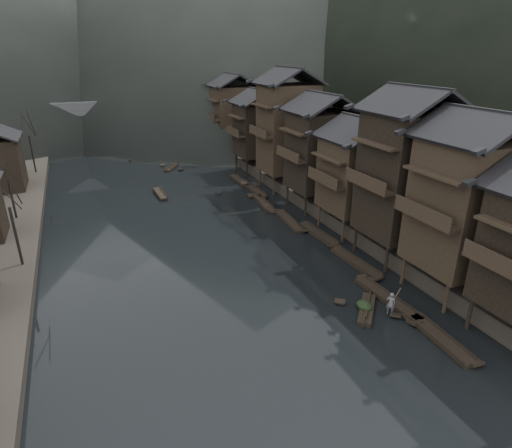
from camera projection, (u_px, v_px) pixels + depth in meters
water at (257, 331)px, 30.80m from camera, size 300.00×300.00×0.00m
right_bank at (349, 155)px, 77.06m from camera, size 40.00×200.00×1.80m
stilt_houses at (328, 138)px, 49.98m from camera, size 9.00×67.60×16.77m
bare_trees at (3, 189)px, 40.26m from camera, size 3.99×62.80×7.97m
moored_sampans at (303, 229)px, 47.54m from camera, size 3.09×47.32×0.47m
midriver_boats at (141, 163)px, 74.35m from camera, size 11.72×40.81×0.44m
stone_bridge at (124, 118)px, 90.10m from camera, size 40.00×6.00×9.00m
hero_sampan at (367, 308)px, 33.16m from camera, size 3.84×4.16×0.43m
cargo_heap at (365, 302)px, 33.04m from camera, size 1.07×1.40×0.64m
boatman at (391, 301)px, 32.05m from camera, size 0.80×0.78×1.85m
bamboo_pole at (398, 269)px, 31.10m from camera, size 0.78×1.93×3.46m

